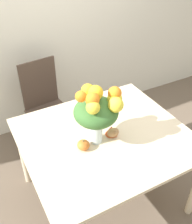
# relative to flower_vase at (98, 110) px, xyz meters

# --- Properties ---
(ground_plane) EXTENTS (12.00, 12.00, 0.00)m
(ground_plane) POSITION_rel_flower_vase_xyz_m (0.09, 0.03, -1.04)
(ground_plane) COLOR brown
(wall_back) EXTENTS (8.00, 0.06, 2.70)m
(wall_back) POSITION_rel_flower_vase_xyz_m (0.09, 1.40, 0.31)
(wall_back) COLOR silver
(wall_back) RESTS_ON ground_plane
(dining_table) EXTENTS (1.27, 1.14, 0.75)m
(dining_table) POSITION_rel_flower_vase_xyz_m (0.09, 0.03, -0.38)
(dining_table) COLOR beige
(dining_table) RESTS_ON ground_plane
(flower_vase) EXTENTS (0.34, 0.32, 0.48)m
(flower_vase) POSITION_rel_flower_vase_xyz_m (0.00, 0.00, 0.00)
(flower_vase) COLOR silver
(flower_vase) RESTS_ON dining_table
(pumpkin) EXTENTS (0.09, 0.09, 0.08)m
(pumpkin) POSITION_rel_flower_vase_xyz_m (-0.13, -0.02, -0.26)
(pumpkin) COLOR orange
(pumpkin) RESTS_ON dining_table
(turkey_figurine) EXTENTS (0.10, 0.13, 0.08)m
(turkey_figurine) POSITION_rel_flower_vase_xyz_m (0.13, 0.00, -0.25)
(turkey_figurine) COLOR #A87A4C
(turkey_figurine) RESTS_ON dining_table
(dining_chair_near_window) EXTENTS (0.47, 0.47, 0.98)m
(dining_chair_near_window) POSITION_rel_flower_vase_xyz_m (-0.09, 0.99, -0.55)
(dining_chair_near_window) COLOR #47382D
(dining_chair_near_window) RESTS_ON ground_plane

